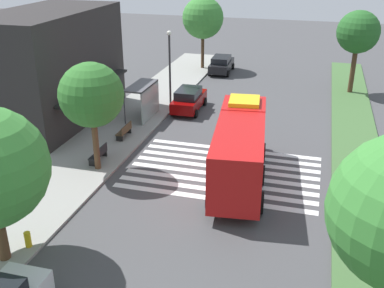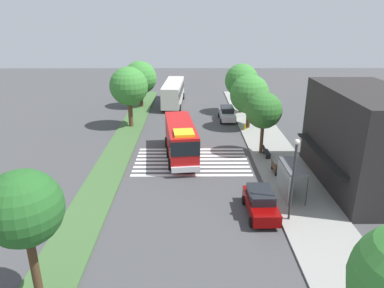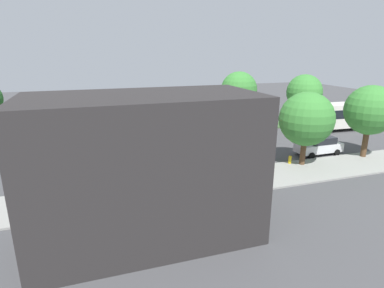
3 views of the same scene
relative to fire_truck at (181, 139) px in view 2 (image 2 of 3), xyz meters
name	(u,v)px [view 2 (image 2 of 3)]	position (x,y,z in m)	size (l,w,h in m)	color
ground_plane	(191,155)	(-1.01, 1.01, -2.03)	(120.00, 120.00, 0.00)	#424244
sidewalk	(274,154)	(-1.01, 9.37, -1.96)	(60.00, 4.72, 0.14)	gray
median_strip	(117,154)	(-1.01, -6.48, -1.96)	(60.00, 3.00, 0.14)	#3D6033
crosswalk	(192,161)	(0.63, 1.01, -2.03)	(6.75, 10.79, 0.01)	silver
fire_truck	(181,139)	(0.00, 0.00, 0.00)	(9.58, 3.57, 3.74)	#B71414
parked_car_west	(227,113)	(-13.28, 5.81, -1.12)	(4.62, 2.09, 1.80)	silver
parked_car_mid	(261,203)	(10.15, 5.81, -1.12)	(4.52, 2.13, 1.78)	#720505
transit_bus	(173,91)	(-21.86, -1.69, 0.04)	(11.33, 3.29, 3.49)	silver
bus_stop_shelter	(288,174)	(7.51, 8.33, -0.15)	(3.50, 1.40, 2.46)	#4C4C51
bench_near_shelter	(275,168)	(3.51, 8.35, -1.44)	(1.60, 0.50, 0.90)	#4C3823
bench_west_of_shelter	(266,152)	(-0.31, 8.35, -1.44)	(1.60, 0.50, 0.90)	black
street_lamp	(294,173)	(11.03, 7.61, 1.55)	(0.36, 0.36, 5.80)	#2D2D30
storefront_building	(364,139)	(5.54, 14.69, 1.91)	(11.89, 6.75, 7.89)	#282626
sidewalk_tree_far_west	(242,81)	(-16.69, 8.01, 2.61)	(4.61, 4.61, 6.84)	#513823
sidewalk_tree_west	(249,94)	(-9.69, 8.01, 2.24)	(4.70, 4.70, 6.50)	#513823
sidewalk_tree_center	(264,111)	(-1.18, 8.01, 2.48)	(3.55, 3.55, 6.18)	#513823
median_tree_far_west	(140,78)	(-20.38, -6.48, 2.40)	(4.85, 4.85, 6.74)	#47301E
median_tree_west	(129,86)	(-10.33, -6.48, 3.08)	(4.61, 4.61, 7.32)	#513823
median_tree_center	(24,209)	(18.21, -6.48, 3.22)	(3.52, 3.52, 6.92)	#47301E
fire_hydrant	(245,127)	(-8.75, 7.51, -1.54)	(0.28, 0.28, 0.70)	gold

